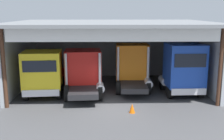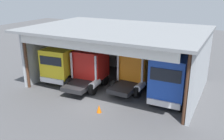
% 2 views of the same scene
% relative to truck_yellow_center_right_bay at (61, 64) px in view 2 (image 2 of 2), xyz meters
% --- Properties ---
extents(ground_plane, '(80.00, 80.00, 0.00)m').
position_rel_truck_yellow_center_right_bay_xyz_m(ground_plane, '(4.83, -2.40, -1.74)').
color(ground_plane, '#4C4C4F').
rests_on(ground_plane, ground).
extents(workshop_shed, '(14.44, 10.18, 5.18)m').
position_rel_truck_yellow_center_right_bay_xyz_m(workshop_shed, '(4.83, 2.72, 1.89)').
color(workshop_shed, '#ADB2B7').
rests_on(workshop_shed, ground).
extents(truck_yellow_center_right_bay, '(2.91, 4.89, 3.27)m').
position_rel_truck_yellow_center_right_bay_xyz_m(truck_yellow_center_right_bay, '(0.00, 0.00, 0.00)').
color(truck_yellow_center_right_bay, yellow).
rests_on(truck_yellow_center_right_bay, ground).
extents(truck_red_center_bay, '(2.89, 4.79, 3.21)m').
position_rel_truck_yellow_center_right_bay_xyz_m(truck_red_center_bay, '(2.79, 0.40, -0.03)').
color(truck_red_center_bay, red).
rests_on(truck_red_center_bay, ground).
extents(truck_orange_left_bay, '(2.64, 4.69, 3.46)m').
position_rel_truck_yellow_center_right_bay_xyz_m(truck_orange_left_bay, '(6.43, 1.76, 0.05)').
color(truck_orange_left_bay, orange).
rests_on(truck_orange_left_bay, ground).
extents(truck_blue_center_left_bay, '(2.70, 4.46, 3.73)m').
position_rel_truck_yellow_center_right_bay_xyz_m(truck_blue_center_left_bay, '(9.84, 0.09, 0.23)').
color(truck_blue_center_left_bay, '#1E47B7').
rests_on(truck_blue_center_left_bay, ground).
extents(oil_drum, '(0.58, 0.58, 0.92)m').
position_rel_truck_yellow_center_right_bay_xyz_m(oil_drum, '(-0.53, 5.50, -1.28)').
color(oil_drum, gold).
rests_on(oil_drum, ground).
extents(tool_cart, '(0.90, 0.60, 1.00)m').
position_rel_truck_yellow_center_right_bay_xyz_m(tool_cart, '(0.84, 5.09, -1.24)').
color(tool_cart, red).
rests_on(tool_cart, ground).
extents(traffic_cone, '(0.36, 0.36, 0.56)m').
position_rel_truck_yellow_center_right_bay_xyz_m(traffic_cone, '(5.92, -3.39, -1.46)').
color(traffic_cone, orange).
rests_on(traffic_cone, ground).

